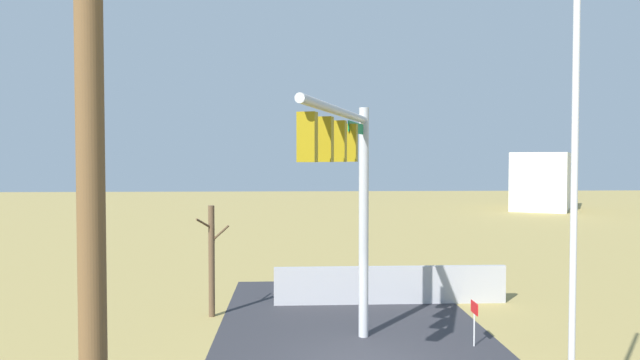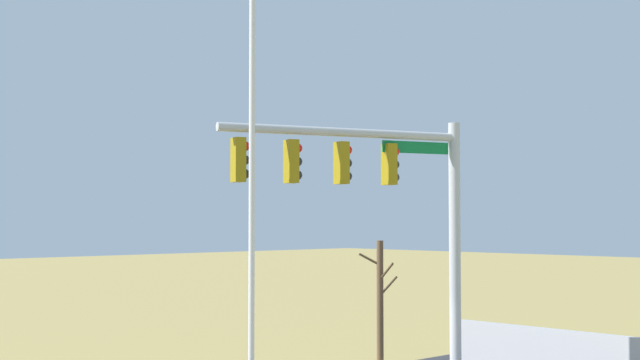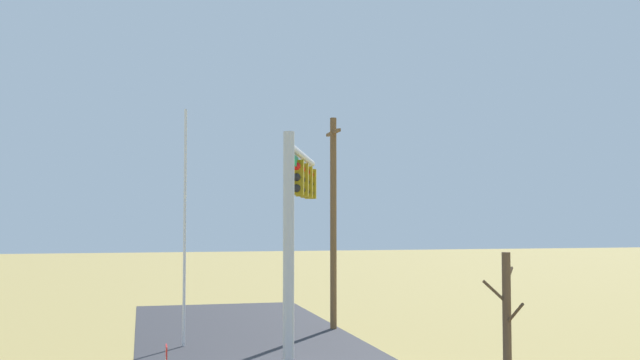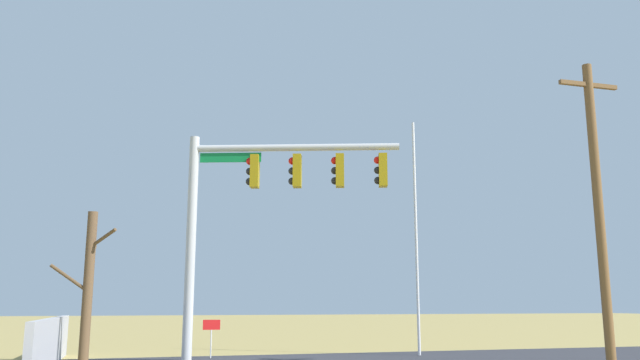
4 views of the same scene
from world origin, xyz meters
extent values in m
cube|color=#B7B5AD|center=(3.36, -0.26, 0.00)|extent=(6.00, 6.00, 0.01)
cube|color=#A8A8AD|center=(6.07, -1.70, 0.67)|extent=(0.20, 8.23, 1.34)
cylinder|color=#B2B5BA|center=(2.36, -0.26, 3.28)|extent=(0.28, 0.28, 6.57)
cylinder|color=#B2B5BA|center=(-0.48, 0.70, 6.22)|extent=(5.75, 2.11, 0.20)
cube|color=#0F7238|center=(1.34, 0.08, 5.94)|extent=(1.72, 0.60, 0.28)
cube|color=#937A0F|center=(0.66, 0.31, 5.52)|extent=(0.34, 0.42, 0.96)
sphere|color=red|center=(0.80, 0.26, 5.82)|extent=(0.22, 0.22, 0.22)
sphere|color=black|center=(0.80, 0.26, 5.52)|extent=(0.22, 0.22, 0.22)
sphere|color=black|center=(0.80, 0.26, 5.22)|extent=(0.22, 0.22, 0.22)
cube|color=#937A0F|center=(-0.52, 0.71, 5.52)|extent=(0.34, 0.42, 0.96)
sphere|color=red|center=(-0.37, 0.66, 5.82)|extent=(0.22, 0.22, 0.22)
sphere|color=black|center=(-0.37, 0.66, 5.52)|extent=(0.22, 0.22, 0.22)
sphere|color=black|center=(-0.37, 0.66, 5.22)|extent=(0.22, 0.22, 0.22)
cube|color=#937A0F|center=(-1.69, 1.11, 5.52)|extent=(0.34, 0.42, 0.96)
sphere|color=red|center=(-1.55, 1.06, 5.82)|extent=(0.22, 0.22, 0.22)
sphere|color=black|center=(-1.55, 1.06, 5.52)|extent=(0.22, 0.22, 0.22)
sphere|color=black|center=(-1.55, 1.06, 5.22)|extent=(0.22, 0.22, 0.22)
cube|color=#937A0F|center=(-2.86, 1.50, 5.52)|extent=(0.34, 0.42, 0.96)
sphere|color=red|center=(-2.72, 1.45, 5.82)|extent=(0.22, 0.22, 0.22)
sphere|color=black|center=(-2.72, 1.45, 5.52)|extent=(0.22, 0.22, 0.22)
sphere|color=black|center=(-2.72, 1.45, 5.22)|extent=(0.22, 0.22, 0.22)
cylinder|color=silver|center=(-5.62, -2.35, 4.12)|extent=(0.10, 0.10, 8.24)
cylinder|color=brown|center=(-8.34, 3.71, 4.25)|extent=(0.26, 0.26, 8.49)
cylinder|color=brown|center=(4.76, 4.39, 1.81)|extent=(0.20, 0.20, 3.61)
cylinder|color=brown|center=(5.13, 4.39, 2.25)|extent=(0.78, 0.07, 0.57)
cylinder|color=brown|center=(4.53, 4.58, 3.06)|extent=(0.54, 0.47, 0.39)
cylinder|color=brown|center=(4.74, 4.11, 2.71)|extent=(0.12, 0.61, 0.55)
cylinder|color=silver|center=(1.36, -3.17, 0.45)|extent=(0.04, 0.04, 0.90)
cube|color=red|center=(1.36, -3.17, 1.06)|extent=(0.56, 0.02, 0.32)
cube|color=silver|center=(44.02, -24.09, 2.93)|extent=(10.19, 8.83, 5.86)
camera|label=1|loc=(-13.83, 1.82, 5.07)|focal=32.13mm
camera|label=2|loc=(-14.69, -13.49, 4.23)|focal=49.77mm
camera|label=3|loc=(20.28, -3.83, 4.37)|focal=41.20mm
camera|label=4|loc=(3.88, 18.29, 1.75)|focal=35.82mm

